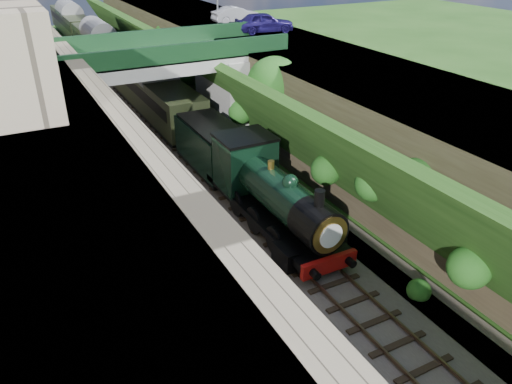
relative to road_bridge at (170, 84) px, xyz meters
name	(u,v)px	position (x,y,z in m)	size (l,w,h in m)	color
ground	(384,375)	(-0.94, -24.00, -4.08)	(160.00, 160.00, 0.00)	#1E4714
trackbed	(181,160)	(-0.94, -4.00, -3.98)	(10.00, 90.00, 0.20)	#473F38
retaining_wall	(87,124)	(-6.44, -4.00, -0.58)	(1.00, 90.00, 7.00)	#756B56
street_plateau_left	(21,134)	(-9.94, -4.00, -0.58)	(6.00, 90.00, 7.00)	#262628
street_plateau_right	(306,95)	(8.56, -4.00, -0.95)	(8.00, 90.00, 6.25)	#262628
embankment_slope	(262,116)	(4.12, -5.75, -1.21)	(4.18, 90.00, 6.36)	#1E4714
track_left	(151,164)	(-2.94, -4.00, -3.83)	(2.50, 90.00, 0.20)	black
track_right	(198,155)	(0.26, -4.00, -3.83)	(2.50, 90.00, 0.20)	black
road_bridge	(170,84)	(0.00, 0.00, 0.00)	(16.00, 6.40, 7.25)	gray
tree	(274,87)	(4.97, -5.78, 0.57)	(3.60, 3.80, 6.60)	black
car_blue	(264,22)	(9.04, 3.14, 2.96)	(1.86, 4.62, 1.57)	#1B1251
car_silver	(236,14)	(9.18, 8.63, 2.86)	(1.45, 4.14, 1.37)	#A3A3A8
locomotive	(272,196)	(0.26, -14.01, -2.18)	(3.10, 10.22, 3.83)	black
tender	(213,149)	(0.26, -6.65, -2.46)	(2.70, 6.00, 3.05)	black
coach_front	(151,90)	(0.26, 5.95, -2.03)	(2.90, 18.00, 3.70)	black
coach_middle	(100,47)	(0.26, 24.75, -2.03)	(2.90, 18.00, 3.70)	black
coach_rear	(71,23)	(0.26, 43.55, -2.03)	(2.90, 18.00, 3.70)	black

